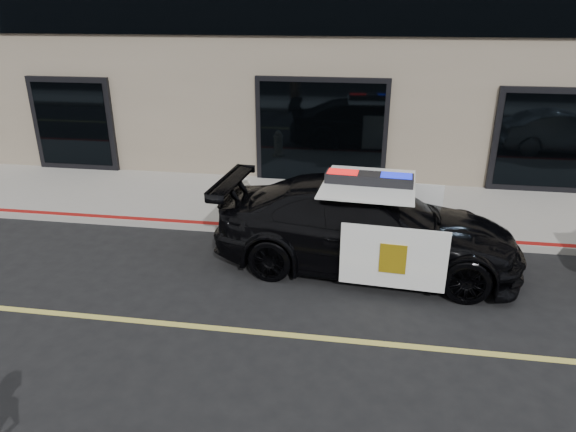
# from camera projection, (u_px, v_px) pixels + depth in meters

# --- Properties ---
(ground) EXTENTS (120.00, 120.00, 0.00)m
(ground) POSITION_uv_depth(u_px,v_px,m) (341.00, 340.00, 7.49)
(ground) COLOR black
(ground) RESTS_ON ground
(sidewalk_n) EXTENTS (60.00, 3.50, 0.15)m
(sidewalk_n) POSITION_uv_depth(u_px,v_px,m) (354.00, 207.00, 12.26)
(sidewalk_n) COLOR gray
(sidewalk_n) RESTS_ON ground
(police_car) EXTENTS (3.05, 5.83, 1.80)m
(police_car) POSITION_uv_depth(u_px,v_px,m) (366.00, 226.00, 9.36)
(police_car) COLOR black
(police_car) RESTS_ON ground
(fire_hydrant) EXTENTS (0.37, 0.51, 0.81)m
(fire_hydrant) POSITION_uv_depth(u_px,v_px,m) (243.00, 194.00, 11.79)
(fire_hydrant) COLOR white
(fire_hydrant) RESTS_ON sidewalk_n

